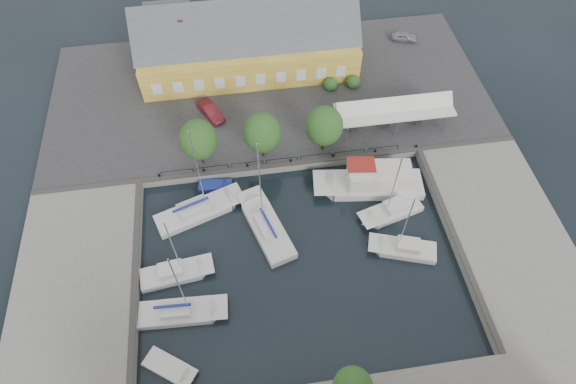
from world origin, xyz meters
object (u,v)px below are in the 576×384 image
(east_boat_a, at_px, (391,212))
(launch_sw, at_px, (169,368))
(launch_nw, at_px, (215,186))
(warehouse, at_px, (243,45))
(west_boat_a, at_px, (198,212))
(trawler, at_px, (373,182))
(tent_canopy, at_px, (394,110))
(west_boat_c, at_px, (175,274))
(car_red, at_px, (210,111))
(center_sailboat, at_px, (267,228))
(east_boat_b, at_px, (404,249))
(car_silver, at_px, (405,37))
(west_boat_d, at_px, (181,313))

(east_boat_a, relative_size, launch_sw, 2.04)
(launch_nw, bearing_deg, east_boat_a, -18.68)
(warehouse, xyz_separation_m, west_boat_a, (-7.36, -22.65, -4.16))
(trawler, bearing_deg, tent_canopy, 62.00)
(tent_canopy, height_order, trawler, trawler)
(west_boat_a, distance_m, west_boat_c, 7.60)
(car_red, xyz_separation_m, trawler, (17.36, -13.15, -0.74))
(warehouse, distance_m, center_sailboat, 26.16)
(tent_canopy, xyz_separation_m, east_boat_b, (-3.10, -16.61, -3.42))
(launch_nw, bearing_deg, warehouse, 74.39)
(east_boat_a, xyz_separation_m, east_boat_b, (-0.01, -4.73, -0.00))
(launch_sw, bearing_deg, east_boat_b, 19.49)
(warehouse, distance_m, tent_canopy, 21.63)
(car_silver, height_order, west_boat_a, west_boat_a)
(car_red, relative_size, west_boat_d, 0.40)
(tent_canopy, bearing_deg, center_sailboat, -144.49)
(car_silver, xyz_separation_m, east_boat_b, (-9.53, -32.67, -1.35))
(east_boat_a, relative_size, launch_nw, 2.60)
(west_boat_d, distance_m, launch_sw, 5.10)
(warehouse, relative_size, car_red, 6.24)
(east_boat_b, xyz_separation_m, west_boat_d, (-22.91, -3.53, 0.01))
(tent_canopy, relative_size, launch_nw, 3.51)
(car_red, distance_m, launch_nw, 10.59)
(tent_canopy, bearing_deg, west_boat_d, -142.23)
(west_boat_a, bearing_deg, launch_nw, 59.31)
(launch_sw, distance_m, launch_nw, 20.29)
(east_boat_a, bearing_deg, warehouse, 117.70)
(warehouse, bearing_deg, launch_sw, -105.12)
(trawler, xyz_separation_m, east_boat_a, (1.27, -3.70, -0.75))
(car_silver, bearing_deg, tent_canopy, 175.62)
(tent_canopy, distance_m, trawler, 9.64)
(car_silver, xyz_separation_m, launch_sw, (-33.56, -41.18, -1.52))
(car_silver, height_order, east_boat_a, east_boat_a)
(center_sailboat, bearing_deg, west_boat_d, -138.44)
(tent_canopy, relative_size, trawler, 1.10)
(trawler, bearing_deg, east_boat_a, -71.11)
(east_boat_b, xyz_separation_m, west_boat_c, (-23.39, 0.66, 0.00))
(car_silver, distance_m, car_red, 30.25)
(car_red, distance_m, launch_sw, 30.61)
(car_red, bearing_deg, west_boat_c, -130.65)
(center_sailboat, relative_size, east_boat_b, 1.36)
(center_sailboat, bearing_deg, launch_sw, -128.19)
(warehouse, height_order, launch_nw, warehouse)
(tent_canopy, distance_m, car_silver, 17.42)
(tent_canopy, xyz_separation_m, west_boat_c, (-26.49, -15.95, -3.42))
(car_silver, relative_size, east_boat_b, 0.37)
(center_sailboat, xyz_separation_m, east_boat_b, (13.71, -4.62, -0.10))
(west_boat_c, height_order, west_boat_d, west_boat_d)
(center_sailboat, relative_size, trawler, 1.04)
(west_boat_c, relative_size, launch_sw, 1.99)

